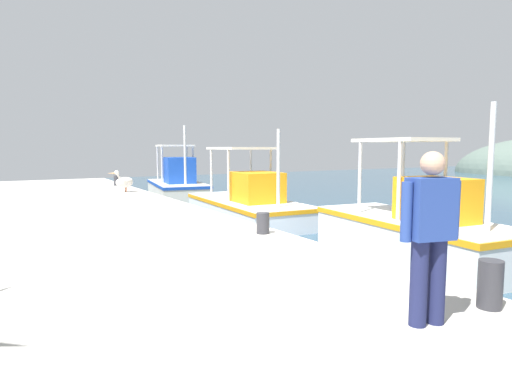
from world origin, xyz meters
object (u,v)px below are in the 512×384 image
Objects in this scene: pelican at (124,181)px; mooring_bollard_nearest at (117,180)px; fishing_boat_nearest at (178,186)px; mooring_bollard_third at (490,284)px; fishing_boat_third at (416,230)px; mooring_bollard_second at (263,223)px; fishing_boat_second at (248,204)px; fisherman_standing at (430,231)px.

mooring_bollard_nearest is at bearing 172.63° from pelican.
fishing_boat_nearest reaches higher than mooring_bollard_third.
mooring_bollard_nearest is 17.01m from mooring_bollard_third.
mooring_bollard_second is at bearing -102.50° from fishing_boat_third.
mooring_bollard_second is (5.43, -2.69, 0.42)m from fishing_boat_second.
mooring_bollard_third is at bearing 0.00° from mooring_bollard_nearest.
fishing_boat_third is (6.19, 0.74, 0.09)m from fishing_boat_second.
mooring_bollard_nearest is (-7.01, -2.69, 0.44)m from fishing_boat_second.
mooring_bollard_nearest is 0.87× the size of mooring_bollard_third.
fishing_boat_nearest is 12.45m from mooring_bollard_second.
fishing_boat_third is 3.53m from mooring_bollard_second.
mooring_bollard_nearest is 1.06× the size of mooring_bollard_second.
pelican is 0.59× the size of fisherman_standing.
mooring_bollard_nearest is at bearing -96.27° from fishing_boat_nearest.
fisherman_standing is (16.67, -3.60, 1.02)m from fishing_boat_nearest.
pelican reaches higher than mooring_bollard_nearest.
mooring_bollard_nearest is (-3.09, 0.40, -0.18)m from pelican.
fisherman_standing is 3.72× the size of mooring_bollard_nearest.
fishing_boat_third is at bearing 20.74° from pelican.
mooring_bollard_second is (9.35, 0.40, -0.19)m from pelican.
fishing_boat_second is 7.52m from mooring_bollard_nearest.
fisherman_standing reaches higher than pelican.
fisherman_standing is 4.66m from mooring_bollard_second.
mooring_bollard_third is (3.80, -3.43, 0.38)m from fishing_boat_third.
fishing_boat_second is at bearing 153.67° from mooring_bollard_second.
fishing_boat_nearest reaches higher than pelican.
fishing_boat_second is 14.02× the size of mooring_bollard_second.
fishing_boat_nearest is 0.90× the size of fishing_boat_second.
fishing_boat_third is 5.14m from mooring_bollard_third.
mooring_bollard_nearest is at bearing -165.44° from fishing_boat_third.
mooring_bollard_third reaches higher than mooring_bollard_second.
mooring_bollard_second is at bearing -26.33° from fishing_boat_second.
fishing_boat_nearest is 1.04× the size of fishing_boat_third.
fishing_boat_nearest is 2.72m from mooring_bollard_nearest.
fisherman_standing is 1.12m from mooring_bollard_third.
fishing_boat_third is at bearing 3.31° from fishing_boat_nearest.
fishing_boat_third is 11.45× the size of mooring_bollard_nearest.
mooring_bollard_nearest is (-16.96, 0.91, -0.68)m from fisherman_standing.
fishing_boat_third is 3.08× the size of fisherman_standing.
fishing_boat_third is at bearing 14.56° from mooring_bollard_nearest.
fishing_boat_third is at bearing 6.84° from fishing_boat_second.
fisherman_standing reaches higher than mooring_bollard_second.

